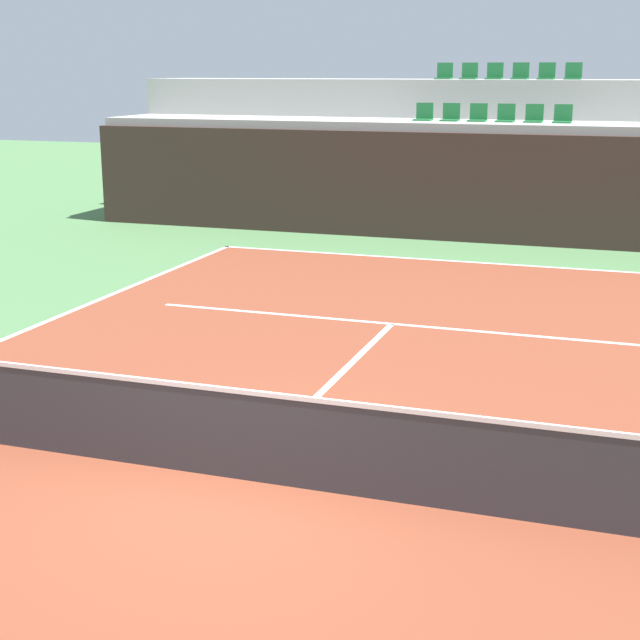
{
  "coord_description": "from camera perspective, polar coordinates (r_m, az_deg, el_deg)",
  "views": [
    {
      "loc": [
        3.72,
        -8.18,
        4.04
      ],
      "look_at": [
        0.26,
        2.0,
        1.2
      ],
      "focal_mm": 53.28,
      "sensor_mm": 36.0,
      "label": 1
    }
  ],
  "objects": [
    {
      "name": "centre_service_line",
      "position": [
        12.63,
        0.66,
        -3.8
      ],
      "size": [
        0.1,
        6.4,
        0.0
      ],
      "primitive_type": "cube",
      "color": "white",
      "rests_on": "court_surface"
    },
    {
      "name": "baseline_far",
      "position": [
        20.86,
        8.19,
        3.51
      ],
      "size": [
        11.0,
        0.1,
        0.0
      ],
      "primitive_type": "cube",
      "color": "white",
      "rests_on": "court_surface"
    },
    {
      "name": "ground_plane",
      "position": [
        9.85,
        -5.24,
        -9.48
      ],
      "size": [
        80.0,
        80.0,
        0.0
      ],
      "primitive_type": "plane",
      "color": "#477042"
    },
    {
      "name": "court_surface",
      "position": [
        9.85,
        -5.24,
        -9.45
      ],
      "size": [
        11.0,
        24.0,
        0.01
      ],
      "primitive_type": "cube",
      "color": "brown",
      "rests_on": "ground_plane"
    },
    {
      "name": "stands_tier_lower",
      "position": [
        24.51,
        10.07,
        8.38
      ],
      "size": [
        20.44,
        2.4,
        2.79
      ],
      "primitive_type": "cube",
      "color": "#9E9E99",
      "rests_on": "ground_plane"
    },
    {
      "name": "service_line_far",
      "position": [
        15.57,
        4.33,
        -0.23
      ],
      "size": [
        8.26,
        0.1,
        0.0
      ],
      "primitive_type": "cube",
      "color": "white",
      "rests_on": "court_surface"
    },
    {
      "name": "seating_row_lower",
      "position": [
        24.49,
        10.27,
        11.94
      ],
      "size": [
        3.88,
        0.44,
        0.44
      ],
      "color": "#1E6633",
      "rests_on": "stands_tier_lower"
    },
    {
      "name": "back_wall",
      "position": [
        23.2,
        9.53,
        7.8
      ],
      "size": [
        20.44,
        0.3,
        2.59
      ],
      "primitive_type": "cube",
      "color": "#33231E",
      "rests_on": "ground_plane"
    },
    {
      "name": "seating_row_upper",
      "position": [
        26.84,
        11.19,
        14.27
      ],
      "size": [
        3.88,
        0.44,
        0.44
      ],
      "color": "#1E6633",
      "rests_on": "stands_tier_upper"
    },
    {
      "name": "stands_tier_upper",
      "position": [
        26.83,
        10.94,
        9.95
      ],
      "size": [
        20.44,
        2.4,
        3.79
      ],
      "primitive_type": "cube",
      "color": "#9E9E99",
      "rests_on": "ground_plane"
    },
    {
      "name": "tennis_net",
      "position": [
        9.65,
        -5.31,
        -6.73
      ],
      "size": [
        11.08,
        0.08,
        1.07
      ],
      "color": "black",
      "rests_on": "court_surface"
    }
  ]
}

